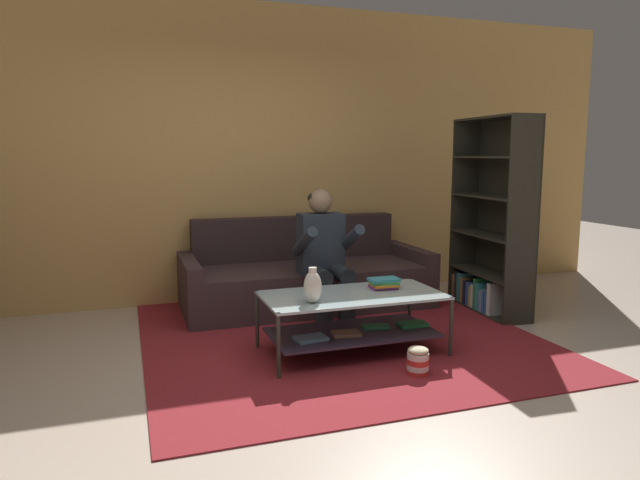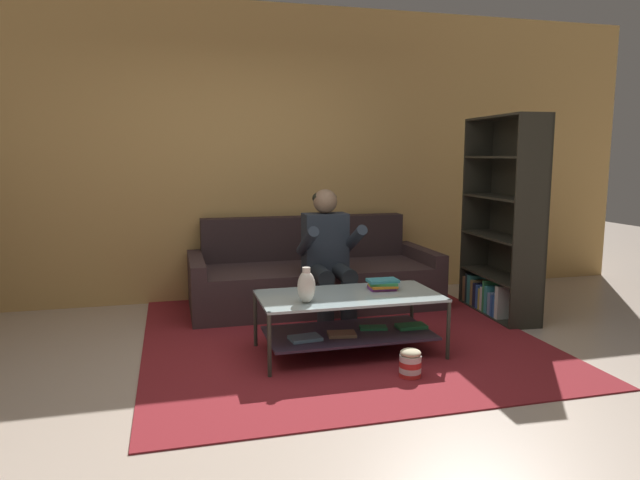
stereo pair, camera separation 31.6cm
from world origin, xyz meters
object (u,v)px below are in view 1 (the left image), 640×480
Objects in this scene: coffee_table at (353,314)px; book_stack at (384,283)px; couch at (305,278)px; vase at (313,286)px; bookshelf at (493,238)px; person_seated_center at (325,251)px; popcorn_tub at (418,361)px.

book_stack is (0.29, 0.09, 0.19)m from coffee_table.
vase is (-0.42, -1.53, 0.29)m from couch.
book_stack reaches higher than coffee_table.
bookshelf is at bearing 23.44° from book_stack.
bookshelf reaches higher than person_seated_center.
vase reaches higher than coffee_table.
person_seated_center is 0.65× the size of bookshelf.
popcorn_tub is at bearing -93.65° from book_stack.
person_seated_center is 4.92× the size of book_stack.
person_seated_center is at bearing 97.36° from popcorn_tub.
vase is at bearing -158.10° from coffee_table.
person_seated_center is 0.89m from coffee_table.
popcorn_tub is at bearing -82.64° from person_seated_center.
bookshelf is (1.60, -0.14, 0.06)m from person_seated_center.
popcorn_tub is (0.17, -1.92, -0.17)m from couch.
bookshelf is at bearing -23.73° from couch.
bookshelf is 1.96m from popcorn_tub.
person_seated_center reaches higher than popcorn_tub.
vase reaches higher than book_stack.
coffee_table is 5.30× the size of vase.
couch reaches higher than coffee_table.
bookshelf is at bearing 22.33° from coffee_table.
couch reaches higher than vase.
vase is 0.85m from popcorn_tub.
coffee_table is 1.85m from bookshelf.
person_seated_center is at bearing 85.00° from coffee_table.
popcorn_tub is at bearing -33.03° from vase.
coffee_table is at bearing 114.89° from popcorn_tub.
couch is 9.44× the size of vase.
book_stack is 0.73m from popcorn_tub.
couch reaches higher than popcorn_tub.
couch is at bearing 156.27° from bookshelf.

